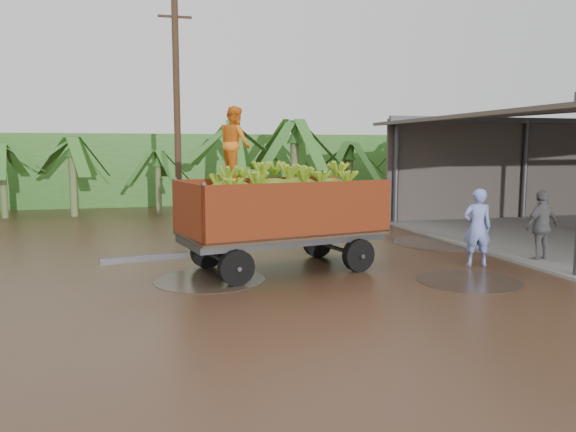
# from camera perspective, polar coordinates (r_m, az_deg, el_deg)

# --- Properties ---
(ground) EXTENTS (100.00, 100.00, 0.00)m
(ground) POSITION_cam_1_polar(r_m,az_deg,el_deg) (14.84, 1.67, -4.37)
(ground) COLOR black
(ground) RESTS_ON ground
(hedge_north) EXTENTS (22.00, 3.00, 3.60)m
(hedge_north) POSITION_cam_1_polar(r_m,az_deg,el_deg) (30.06, -10.65, 4.72)
(hedge_north) COLOR #2D661E
(hedge_north) RESTS_ON ground
(banana_trailer) EXTENTS (6.60, 3.17, 3.85)m
(banana_trailer) POSITION_cam_1_polar(r_m,az_deg,el_deg) (13.30, -0.79, 0.53)
(banana_trailer) COLOR #993215
(banana_trailer) RESTS_ON ground
(man_blue) EXTENTS (0.80, 0.64, 1.92)m
(man_blue) POSITION_cam_1_polar(r_m,az_deg,el_deg) (14.64, 18.68, -1.09)
(man_blue) COLOR #7586D5
(man_blue) RESTS_ON ground
(man_grey) EXTENTS (1.15, 0.67, 1.85)m
(man_grey) POSITION_cam_1_polar(r_m,az_deg,el_deg) (15.64, 24.37, -0.97)
(man_grey) COLOR slate
(man_grey) RESTS_ON ground
(utility_pole) EXTENTS (1.20, 0.24, 8.17)m
(utility_pole) POSITION_cam_1_polar(r_m,az_deg,el_deg) (21.13, -11.20, 10.16)
(utility_pole) COLOR #47301E
(utility_pole) RESTS_ON ground
(banana_plants) EXTENTS (24.61, 19.99, 4.23)m
(banana_plants) POSITION_cam_1_polar(r_m,az_deg,el_deg) (21.30, -13.99, 3.85)
(banana_plants) COLOR #2D661E
(banana_plants) RESTS_ON ground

